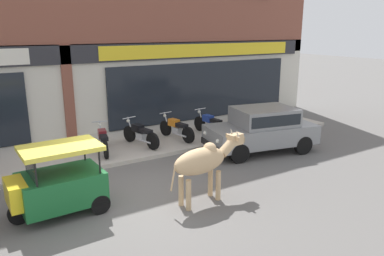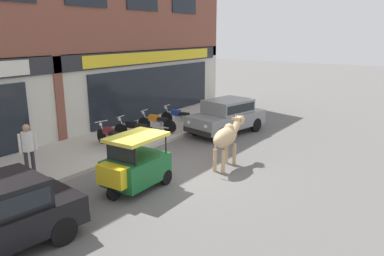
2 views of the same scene
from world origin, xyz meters
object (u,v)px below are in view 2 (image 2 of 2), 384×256
(motorcycle_2, at_px, (157,123))
(pedestrian, at_px, (28,145))
(auto_rickshaw, at_px, (135,167))
(motorcycle_1, at_px, (134,129))
(car_0, at_px, (227,115))
(motorcycle_0, at_px, (110,137))
(motorcycle_3, at_px, (178,117))
(cow, at_px, (227,137))

(motorcycle_2, bearing_deg, pedestrian, -176.27)
(auto_rickshaw, xyz_separation_m, motorcycle_1, (3.38, 3.22, -0.15))
(car_0, distance_m, pedestrian, 8.22)
(motorcycle_0, xyz_separation_m, pedestrian, (-3.43, -0.35, 0.60))
(motorcycle_1, height_order, motorcycle_2, same)
(car_0, relative_size, pedestrian, 2.38)
(motorcycle_1, height_order, motorcycle_3, same)
(motorcycle_0, xyz_separation_m, motorcycle_1, (1.29, 0.02, 0.00))
(cow, height_order, motorcycle_1, cow)
(cow, height_order, auto_rickshaw, cow)
(car_0, distance_m, motorcycle_3, 2.30)
(pedestrian, bearing_deg, motorcycle_3, 2.20)
(motorcycle_1, xyz_separation_m, motorcycle_3, (2.77, -0.08, 0.00))
(motorcycle_2, xyz_separation_m, pedestrian, (-6.11, -0.40, 0.60))
(cow, distance_m, motorcycle_2, 4.79)
(motorcycle_0, bearing_deg, pedestrian, -174.14)
(car_0, bearing_deg, motorcycle_2, 128.79)
(motorcycle_0, distance_m, motorcycle_3, 4.06)
(auto_rickshaw, relative_size, motorcycle_2, 1.12)
(motorcycle_1, distance_m, motorcycle_3, 2.77)
(car_0, xyz_separation_m, pedestrian, (-7.98, 1.94, 0.29))
(auto_rickshaw, xyz_separation_m, pedestrian, (-1.34, 2.84, 0.45))
(motorcycle_1, distance_m, motorcycle_2, 1.39)
(auto_rickshaw, bearing_deg, motorcycle_0, 56.87)
(auto_rickshaw, height_order, motorcycle_2, auto_rickshaw)
(motorcycle_2, bearing_deg, auto_rickshaw, -145.78)
(car_0, height_order, pedestrian, pedestrian)
(cow, height_order, pedestrian, pedestrian)
(pedestrian, bearing_deg, auto_rickshaw, -64.73)
(car_0, bearing_deg, pedestrian, 166.36)
(car_0, xyz_separation_m, auto_rickshaw, (-6.64, -0.90, -0.15))
(motorcycle_1, xyz_separation_m, motorcycle_2, (1.39, 0.03, 0.00))
(auto_rickshaw, distance_m, motorcycle_0, 3.82)
(motorcycle_0, relative_size, motorcycle_3, 0.99)
(motorcycle_0, xyz_separation_m, motorcycle_3, (4.06, -0.06, 0.00))
(auto_rickshaw, height_order, pedestrian, pedestrian)
(motorcycle_0, height_order, pedestrian, pedestrian)
(cow, relative_size, motorcycle_1, 1.21)
(motorcycle_1, bearing_deg, car_0, -35.30)
(motorcycle_3, bearing_deg, cow, -126.32)
(auto_rickshaw, height_order, motorcycle_1, auto_rickshaw)
(cow, height_order, car_0, cow)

